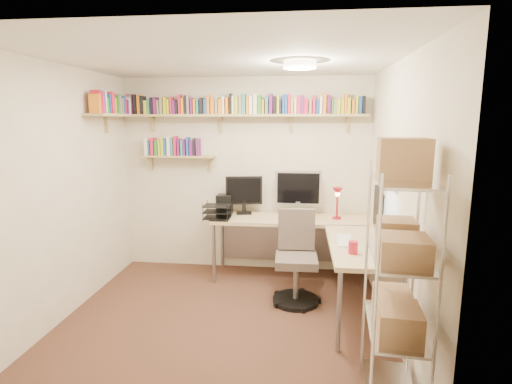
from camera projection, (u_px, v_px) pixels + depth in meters
The scene contains 6 objects.
ground at pixel (224, 320), 3.97m from camera, with size 3.20×3.20×0.00m, color #44271D.
room_shell at pixel (223, 166), 3.70m from camera, with size 3.24×3.04×2.52m.
wall_shelves at pixel (209, 115), 4.92m from camera, with size 3.12×1.09×0.80m.
corner_desk at pixel (297, 224), 4.67m from camera, with size 2.07×1.98×1.35m.
office_chair at pixel (296, 264), 4.34m from camera, with size 0.53×0.54×1.00m.
wire_rack at pixel (399, 258), 2.56m from camera, with size 0.42×0.76×1.86m.
Camera 1 is at (0.72, -3.62, 1.97)m, focal length 28.00 mm.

